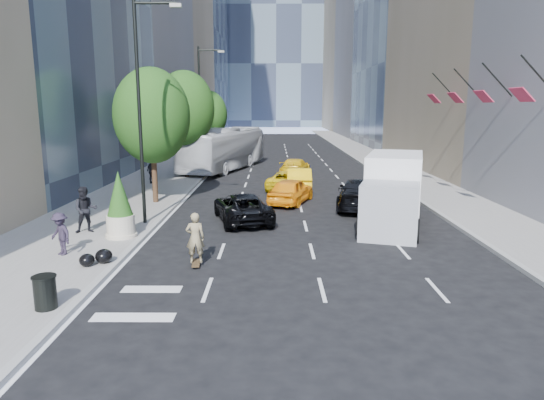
{
  "coord_description": "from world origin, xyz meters",
  "views": [
    {
      "loc": [
        -0.46,
        -17.98,
        5.51
      ],
      "look_at": [
        -0.55,
        2.11,
        1.6
      ],
      "focal_mm": 32.0,
      "sensor_mm": 36.0,
      "label": 1
    }
  ],
  "objects_px": {
    "city_bus": "(225,149)",
    "black_sedan_lincoln": "(242,207)",
    "planter_shrub": "(120,206)",
    "skateboarder": "(195,241)",
    "trash_can": "(45,293)",
    "black_sedan_mercedes": "(360,194)",
    "box_truck": "(393,190)"
  },
  "relations": [
    {
      "from": "city_bus",
      "to": "trash_can",
      "type": "distance_m",
      "value": 30.14
    },
    {
      "from": "skateboarder",
      "to": "trash_can",
      "type": "relative_size",
      "value": 2.05
    },
    {
      "from": "black_sedan_mercedes",
      "to": "city_bus",
      "type": "height_order",
      "value": "city_bus"
    },
    {
      "from": "black_sedan_lincoln",
      "to": "trash_can",
      "type": "xyz_separation_m",
      "value": [
        -4.6,
        -10.66,
        -0.1
      ]
    },
    {
      "from": "black_sedan_lincoln",
      "to": "city_bus",
      "type": "xyz_separation_m",
      "value": [
        -2.8,
        19.4,
        1.13
      ]
    },
    {
      "from": "box_truck",
      "to": "planter_shrub",
      "type": "xyz_separation_m",
      "value": [
        -11.93,
        -2.75,
        -0.2
      ]
    },
    {
      "from": "black_sedan_lincoln",
      "to": "box_truck",
      "type": "xyz_separation_m",
      "value": [
        7.09,
        -0.6,
        0.97
      ]
    },
    {
      "from": "black_sedan_mercedes",
      "to": "city_bus",
      "type": "xyz_separation_m",
      "value": [
        -9.0,
        16.3,
        1.01
      ]
    },
    {
      "from": "black_sedan_mercedes",
      "to": "black_sedan_lincoln",
      "type": "bearing_deg",
      "value": 38.39
    },
    {
      "from": "black_sedan_mercedes",
      "to": "skateboarder",
      "type": "bearing_deg",
      "value": 64.69
    },
    {
      "from": "skateboarder",
      "to": "planter_shrub",
      "type": "bearing_deg",
      "value": -48.83
    },
    {
      "from": "planter_shrub",
      "to": "black_sedan_lincoln",
      "type": "bearing_deg",
      "value": 34.7
    },
    {
      "from": "black_sedan_lincoln",
      "to": "city_bus",
      "type": "bearing_deg",
      "value": -96.15
    },
    {
      "from": "black_sedan_lincoln",
      "to": "box_truck",
      "type": "relative_size",
      "value": 0.69
    },
    {
      "from": "black_sedan_lincoln",
      "to": "black_sedan_mercedes",
      "type": "height_order",
      "value": "black_sedan_mercedes"
    },
    {
      "from": "city_bus",
      "to": "trash_can",
      "type": "xyz_separation_m",
      "value": [
        -1.8,
        -30.06,
        -1.23
      ]
    },
    {
      "from": "black_sedan_lincoln",
      "to": "planter_shrub",
      "type": "distance_m",
      "value": 5.94
    },
    {
      "from": "skateboarder",
      "to": "black_sedan_mercedes",
      "type": "bearing_deg",
      "value": -133.55
    },
    {
      "from": "skateboarder",
      "to": "black_sedan_lincoln",
      "type": "xyz_separation_m",
      "value": [
        1.2,
        6.68,
        -0.21
      ]
    },
    {
      "from": "skateboarder",
      "to": "box_truck",
      "type": "bearing_deg",
      "value": -150.2
    },
    {
      "from": "skateboarder",
      "to": "trash_can",
      "type": "distance_m",
      "value": 5.25
    },
    {
      "from": "city_bus",
      "to": "black_sedan_lincoln",
      "type": "bearing_deg",
      "value": -65.43
    },
    {
      "from": "skateboarder",
      "to": "planter_shrub",
      "type": "height_order",
      "value": "planter_shrub"
    },
    {
      "from": "box_truck",
      "to": "trash_can",
      "type": "xyz_separation_m",
      "value": [
        -11.69,
        -10.06,
        -1.07
      ]
    },
    {
      "from": "black_sedan_lincoln",
      "to": "box_truck",
      "type": "height_order",
      "value": "box_truck"
    },
    {
      "from": "box_truck",
      "to": "trash_can",
      "type": "bearing_deg",
      "value": -122.68
    },
    {
      "from": "box_truck",
      "to": "black_sedan_mercedes",
      "type": "bearing_deg",
      "value": 120.1
    },
    {
      "from": "black_sedan_lincoln",
      "to": "trash_can",
      "type": "distance_m",
      "value": 11.61
    },
    {
      "from": "city_bus",
      "to": "trash_can",
      "type": "bearing_deg",
      "value": -77.07
    },
    {
      "from": "skateboarder",
      "to": "planter_shrub",
      "type": "relative_size",
      "value": 0.65
    },
    {
      "from": "black_sedan_mercedes",
      "to": "box_truck",
      "type": "height_order",
      "value": "box_truck"
    },
    {
      "from": "skateboarder",
      "to": "black_sedan_lincoln",
      "type": "distance_m",
      "value": 6.79
    }
  ]
}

